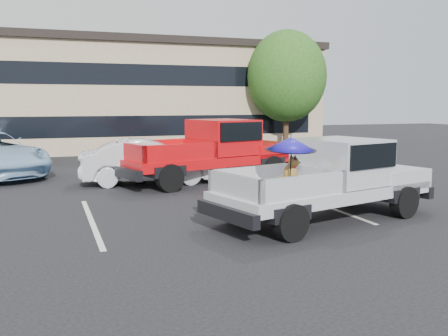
# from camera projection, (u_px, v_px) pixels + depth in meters

# --- Properties ---
(ground) EXTENTS (90.00, 90.00, 0.00)m
(ground) POSITION_uv_depth(u_px,v_px,m) (244.00, 231.00, 10.64)
(ground) COLOR black
(ground) RESTS_ON ground
(stripe_left) EXTENTS (0.12, 5.00, 0.01)m
(stripe_left) POSITION_uv_depth(u_px,v_px,m) (92.00, 221.00, 11.51)
(stripe_left) COLOR silver
(stripe_left) RESTS_ON ground
(stripe_right) EXTENTS (0.12, 5.00, 0.01)m
(stripe_right) POSITION_uv_depth(u_px,v_px,m) (319.00, 204.00, 13.51)
(stripe_right) COLOR silver
(stripe_right) RESTS_ON ground
(motel_building) EXTENTS (20.40, 8.40, 6.30)m
(motel_building) POSITION_uv_depth(u_px,v_px,m) (147.00, 95.00, 30.49)
(motel_building) COLOR tan
(motel_building) RESTS_ON ground
(tree_right) EXTENTS (4.46, 4.46, 6.78)m
(tree_right) POSITION_uv_depth(u_px,v_px,m) (287.00, 76.00, 28.04)
(tree_right) COLOR #332114
(tree_right) RESTS_ON ground
(tree_back) EXTENTS (4.68, 4.68, 7.11)m
(tree_back) POSITION_uv_depth(u_px,v_px,m) (195.00, 78.00, 34.48)
(tree_back) COLOR #332114
(tree_back) RESTS_ON ground
(silver_pickup) EXTENTS (6.00, 3.35, 2.06)m
(silver_pickup) POSITION_uv_depth(u_px,v_px,m) (334.00, 174.00, 11.69)
(silver_pickup) COLOR black
(silver_pickup) RESTS_ON ground
(red_pickup) EXTENTS (6.85, 3.89, 2.14)m
(red_pickup) POSITION_uv_depth(u_px,v_px,m) (219.00, 147.00, 17.47)
(red_pickup) COLOR black
(red_pickup) RESTS_ON ground
(silver_sedan) EXTENTS (4.75, 2.19, 1.51)m
(silver_sedan) POSITION_uv_depth(u_px,v_px,m) (149.00, 161.00, 16.85)
(silver_sedan) COLOR silver
(silver_sedan) RESTS_ON ground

